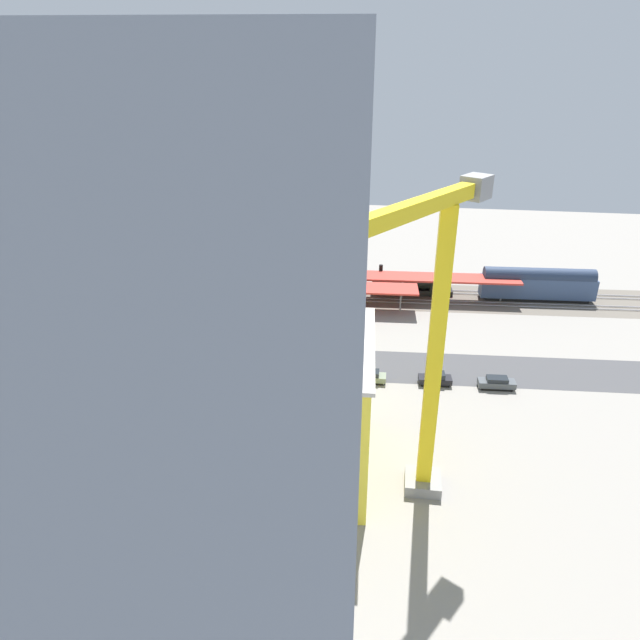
{
  "coord_description": "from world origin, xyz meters",
  "views": [
    {
      "loc": [
        -11.19,
        72.72,
        39.45
      ],
      "look_at": [
        -0.66,
        0.17,
        5.4
      ],
      "focal_mm": 31.68,
      "sensor_mm": 36.0,
      "label": 1
    }
  ],
  "objects_px": {
    "freight_coach_far": "(212,276)",
    "parked_car_1": "(435,379)",
    "platform_canopy_near": "(253,285)",
    "parked_car_0": "(497,383)",
    "parked_car_3": "(313,369)",
    "passenger_coach": "(538,283)",
    "platform_canopy_far": "(354,275)",
    "parked_car_2": "(370,377)",
    "tower_crane": "(425,332)",
    "street_tree_1": "(223,306)",
    "construction_building": "(174,401)",
    "traffic_light": "(279,322)",
    "box_truck_0": "(150,366)",
    "street_tree_2": "(180,305)",
    "street_tree_0": "(123,305)",
    "locomotive": "(412,283)"
  },
  "relations": [
    {
      "from": "freight_coach_far",
      "to": "parked_car_1",
      "type": "distance_m",
      "value": 47.69
    },
    {
      "from": "platform_canopy_near",
      "to": "parked_car_0",
      "type": "height_order",
      "value": "platform_canopy_near"
    },
    {
      "from": "parked_car_3",
      "to": "parked_car_1",
      "type": "bearing_deg",
      "value": 179.68
    },
    {
      "from": "passenger_coach",
      "to": "parked_car_0",
      "type": "distance_m",
      "value": 33.82
    },
    {
      "from": "platform_canopy_far",
      "to": "freight_coach_far",
      "type": "xyz_separation_m",
      "value": [
        25.83,
        1.96,
        -0.79
      ]
    },
    {
      "from": "parked_car_2",
      "to": "parked_car_1",
      "type": "bearing_deg",
      "value": -176.0
    },
    {
      "from": "platform_canopy_near",
      "to": "parked_car_3",
      "type": "distance_m",
      "value": 26.12
    },
    {
      "from": "passenger_coach",
      "to": "platform_canopy_far",
      "type": "bearing_deg",
      "value": 5.63
    },
    {
      "from": "tower_crane",
      "to": "street_tree_1",
      "type": "distance_m",
      "value": 43.29
    },
    {
      "from": "platform_canopy_near",
      "to": "freight_coach_far",
      "type": "relative_size",
      "value": 2.91
    },
    {
      "from": "freight_coach_far",
      "to": "construction_building",
      "type": "relative_size",
      "value": 0.48
    },
    {
      "from": "parked_car_0",
      "to": "parked_car_2",
      "type": "height_order",
      "value": "parked_car_2"
    },
    {
      "from": "passenger_coach",
      "to": "traffic_light",
      "type": "xyz_separation_m",
      "value": [
        41.72,
        24.57,
        1.04
      ]
    },
    {
      "from": "tower_crane",
      "to": "box_truck_0",
      "type": "xyz_separation_m",
      "value": [
        34.84,
        -18.39,
        -16.5
      ]
    },
    {
      "from": "parked_car_0",
      "to": "street_tree_2",
      "type": "height_order",
      "value": "street_tree_2"
    },
    {
      "from": "tower_crane",
      "to": "traffic_light",
      "type": "xyz_separation_m",
      "value": [
        19.52,
        -29.72,
        -14.07
      ]
    },
    {
      "from": "street_tree_2",
      "to": "tower_crane",
      "type": "bearing_deg",
      "value": 138.93
    },
    {
      "from": "parked_car_0",
      "to": "traffic_light",
      "type": "relative_size",
      "value": 0.77
    },
    {
      "from": "tower_crane",
      "to": "street_tree_1",
      "type": "relative_size",
      "value": 3.48
    },
    {
      "from": "street_tree_2",
      "to": "street_tree_1",
      "type": "bearing_deg",
      "value": -179.05
    },
    {
      "from": "construction_building",
      "to": "street_tree_0",
      "type": "distance_m",
      "value": 34.56
    },
    {
      "from": "platform_canopy_near",
      "to": "platform_canopy_far",
      "type": "relative_size",
      "value": 0.96
    },
    {
      "from": "locomotive",
      "to": "parked_car_2",
      "type": "distance_m",
      "value": 33.11
    },
    {
      "from": "freight_coach_far",
      "to": "box_truck_0",
      "type": "height_order",
      "value": "freight_coach_far"
    },
    {
      "from": "freight_coach_far",
      "to": "construction_building",
      "type": "distance_m",
      "value": 47.65
    },
    {
      "from": "construction_building",
      "to": "street_tree_1",
      "type": "bearing_deg",
      "value": -86.7
    },
    {
      "from": "street_tree_0",
      "to": "street_tree_2",
      "type": "distance_m",
      "value": 9.76
    },
    {
      "from": "street_tree_1",
      "to": "tower_crane",
      "type": "bearing_deg",
      "value": 132.63
    },
    {
      "from": "freight_coach_far",
      "to": "parked_car_3",
      "type": "relative_size",
      "value": 4.54
    },
    {
      "from": "platform_canopy_near",
      "to": "construction_building",
      "type": "height_order",
      "value": "construction_building"
    },
    {
      "from": "box_truck_0",
      "to": "traffic_light",
      "type": "xyz_separation_m",
      "value": [
        -15.32,
        -11.33,
        2.44
      ]
    },
    {
      "from": "street_tree_2",
      "to": "street_tree_0",
      "type": "bearing_deg",
      "value": -5.03
    },
    {
      "from": "parked_car_2",
      "to": "construction_building",
      "type": "distance_m",
      "value": 27.68
    },
    {
      "from": "locomotive",
      "to": "street_tree_0",
      "type": "relative_size",
      "value": 2.17
    },
    {
      "from": "platform_canopy_far",
      "to": "parked_car_3",
      "type": "height_order",
      "value": "platform_canopy_far"
    },
    {
      "from": "street_tree_2",
      "to": "construction_building",
      "type": "bearing_deg",
      "value": 110.14
    },
    {
      "from": "parked_car_1",
      "to": "street_tree_2",
      "type": "distance_m",
      "value": 39.23
    },
    {
      "from": "locomotive",
      "to": "parked_car_1",
      "type": "height_order",
      "value": "locomotive"
    },
    {
      "from": "street_tree_2",
      "to": "parked_car_3",
      "type": "bearing_deg",
      "value": 159.61
    },
    {
      "from": "parked_car_1",
      "to": "parked_car_2",
      "type": "relative_size",
      "value": 1.04
    },
    {
      "from": "parked_car_0",
      "to": "platform_canopy_near",
      "type": "bearing_deg",
      "value": -29.74
    },
    {
      "from": "locomotive",
      "to": "freight_coach_far",
      "type": "xyz_separation_m",
      "value": [
        36.31,
        5.16,
        1.42
      ]
    },
    {
      "from": "platform_canopy_near",
      "to": "traffic_light",
      "type": "bearing_deg",
      "value": 117.55
    },
    {
      "from": "construction_building",
      "to": "traffic_light",
      "type": "bearing_deg",
      "value": -104.68
    },
    {
      "from": "parked_car_3",
      "to": "parked_car_0",
      "type": "bearing_deg",
      "value": -179.88
    },
    {
      "from": "parked_car_2",
      "to": "tower_crane",
      "type": "height_order",
      "value": "tower_crane"
    },
    {
      "from": "construction_building",
      "to": "tower_crane",
      "type": "height_order",
      "value": "tower_crane"
    },
    {
      "from": "street_tree_2",
      "to": "box_truck_0",
      "type": "bearing_deg",
      "value": 90.23
    },
    {
      "from": "parked_car_2",
      "to": "passenger_coach",
      "type": "bearing_deg",
      "value": -130.28
    },
    {
      "from": "box_truck_0",
      "to": "parked_car_3",
      "type": "bearing_deg",
      "value": -169.55
    }
  ]
}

